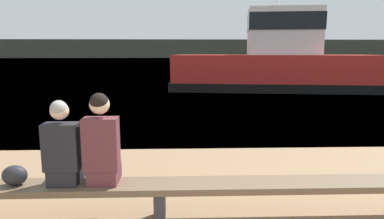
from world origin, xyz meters
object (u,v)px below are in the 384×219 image
(person_left, at_px, (63,149))
(tugboat_red, at_px, (274,65))
(shopping_bag, at_px, (15,175))
(bench_main, at_px, (160,190))
(person_right, at_px, (102,144))

(person_left, xyz_separation_m, tugboat_red, (6.23, 14.01, 0.43))
(shopping_bag, bearing_deg, tugboat_red, 64.18)
(shopping_bag, bearing_deg, person_left, 0.77)
(bench_main, height_order, shopping_bag, shopping_bag)
(bench_main, distance_m, person_right, 0.84)
(bench_main, distance_m, shopping_bag, 1.63)
(shopping_bag, bearing_deg, person_right, 0.25)
(person_left, xyz_separation_m, shopping_bag, (-0.55, -0.01, -0.30))
(bench_main, height_order, person_left, person_left)
(shopping_bag, xyz_separation_m, tugboat_red, (6.78, 14.01, 0.73))
(bench_main, height_order, tugboat_red, tugboat_red)
(bench_main, xyz_separation_m, person_left, (-1.07, 0.01, 0.49))
(bench_main, bearing_deg, shopping_bag, -179.98)
(bench_main, bearing_deg, person_left, 179.63)
(person_right, height_order, tugboat_red, tugboat_red)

